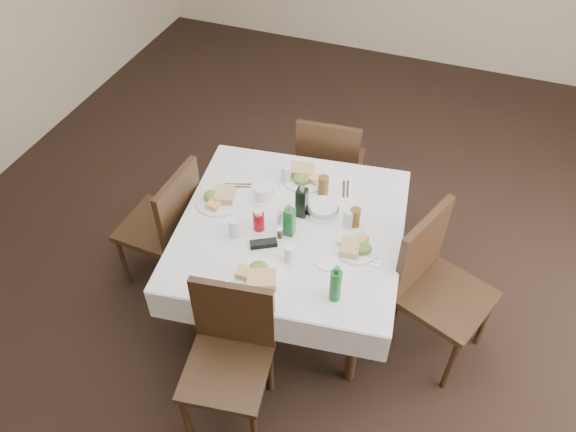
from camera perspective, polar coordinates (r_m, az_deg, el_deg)
The scene contains 33 objects.
ground_plane at distance 4.02m, azimuth 3.22°, elevation -7.46°, with size 7.00×7.00×0.00m, color black.
room_shell at distance 2.87m, azimuth 4.60°, elevation 14.08°, with size 6.04×7.04×2.80m.
dining_table at distance 3.42m, azimuth 0.29°, elevation -1.87°, with size 1.49×1.49×0.76m.
chair_north at distance 4.16m, azimuth 4.21°, elevation 5.42°, with size 0.49×0.49×0.95m.
chair_south at distance 3.11m, azimuth -5.91°, elevation -13.23°, with size 0.51×0.51×0.94m.
chair_east at distance 3.43m, azimuth 14.64°, elevation -6.28°, with size 0.62×0.62×1.02m.
chair_west at distance 3.77m, azimuth -12.07°, elevation -0.53°, with size 0.48×0.48×0.97m.
meal_north at distance 3.66m, azimuth 1.63°, elevation 4.12°, with size 0.30×0.30×0.07m.
meal_south at distance 3.07m, azimuth -3.18°, elevation -6.18°, with size 0.30×0.30×0.07m.
meal_east at distance 3.24m, azimuth 6.92°, elevation -3.13°, with size 0.26×0.26×0.06m.
meal_west at distance 3.52m, azimuth -7.03°, elevation 1.76°, with size 0.28×0.28×0.06m.
side_plate_a at distance 3.61m, azimuth -2.16°, elevation 2.98°, with size 0.17×0.17×0.01m.
side_plate_b at distance 3.17m, azimuth 4.00°, elevation -4.65°, with size 0.14×0.14×0.01m.
water_n at distance 3.62m, azimuth -0.18°, elevation 4.28°, with size 0.06×0.06×0.12m.
water_s at distance 3.13m, azimuth 0.17°, elevation -3.82°, with size 0.06×0.06×0.11m.
water_e at distance 3.34m, azimuth 6.15°, elevation -0.23°, with size 0.07×0.07×0.12m.
water_w at distance 3.28m, azimuth -5.46°, elevation -1.18°, with size 0.07×0.07×0.13m.
iced_tea_a at distance 3.52m, azimuth 3.61°, elevation 3.07°, with size 0.07×0.07×0.14m.
iced_tea_b at distance 3.35m, azimuth 6.83°, elevation -0.12°, with size 0.06×0.06×0.13m.
bread_basket at distance 3.43m, azimuth 3.57°, elevation 0.71°, with size 0.19×0.19×0.06m.
oil_cruet_dark at distance 3.35m, azimuth 1.40°, elevation 1.49°, with size 0.06×0.06×0.26m.
oil_cruet_green at distance 3.24m, azimuth 0.14°, elevation -0.47°, with size 0.06×0.06×0.24m.
ketchup_bottle at distance 3.30m, azimuth -2.99°, elevation -0.44°, with size 0.07×0.07×0.15m.
salt_shaker at distance 3.35m, azimuth -0.78°, elevation -0.18°, with size 0.04×0.04×0.09m.
pepper_shaker at distance 3.27m, azimuth -0.83°, elevation -1.76°, with size 0.03×0.03×0.07m.
coffee_mug at distance 3.50m, azimuth -2.64°, elevation 2.15°, with size 0.13×0.13×0.10m.
sunglasses at distance 3.24m, azimuth -2.51°, elevation -2.82°, with size 0.16×0.12×0.03m.
green_bottle at distance 2.94m, azimuth 4.86°, elevation -6.97°, with size 0.06×0.06×0.24m.
sugar_caddy at distance 3.25m, azimuth 5.65°, elevation -2.70°, with size 0.08×0.04×0.04m.
cutlery_n at distance 3.61m, azimuth 5.88°, elevation 2.73°, with size 0.08×0.16×0.01m.
cutlery_s at distance 3.11m, azimuth -5.51°, elevation -6.13°, with size 0.08×0.17×0.01m.
cutlery_e at distance 3.20m, azimuth 7.82°, elevation -4.51°, with size 0.17×0.05×0.01m.
cutlery_w at distance 3.63m, azimuth -5.09°, elevation 3.07°, with size 0.18×0.10×0.01m.
Camera 1 is at (0.65, -2.39, 3.16)m, focal length 35.00 mm.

